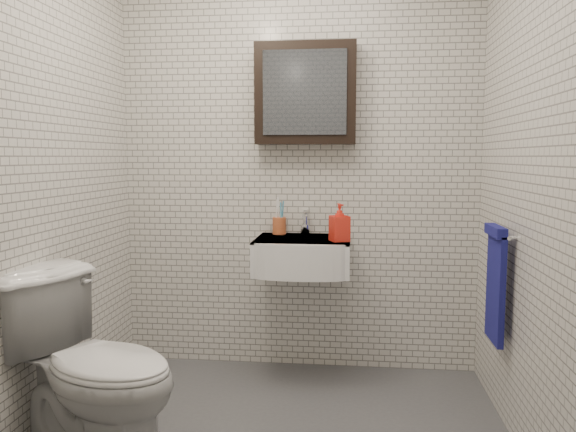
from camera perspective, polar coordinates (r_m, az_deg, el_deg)
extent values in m
cube|color=silver|center=(3.48, 1.05, 4.80)|extent=(2.20, 0.02, 2.50)
cube|color=silver|center=(1.51, -6.21, 3.11)|extent=(2.20, 0.02, 2.50)
cube|color=silver|center=(2.85, -23.66, 4.01)|extent=(0.02, 2.00, 2.50)
cube|color=silver|center=(2.59, 23.84, 3.85)|extent=(0.02, 2.00, 2.50)
cube|color=white|center=(3.31, 1.52, -3.99)|extent=(0.55, 0.45, 0.20)
cylinder|color=silver|center=(3.31, 1.56, -2.43)|extent=(0.31, 0.31, 0.02)
cylinder|color=silver|center=(3.31, 1.56, -2.29)|extent=(0.04, 0.04, 0.01)
cube|color=white|center=(3.29, 1.53, -2.36)|extent=(0.55, 0.45, 0.01)
cylinder|color=silver|center=(3.45, 1.77, -1.39)|extent=(0.06, 0.06, 0.06)
cylinder|color=silver|center=(3.44, 1.77, -0.40)|extent=(0.03, 0.03, 0.08)
cylinder|color=silver|center=(3.38, 1.69, 0.00)|extent=(0.02, 0.12, 0.02)
cube|color=silver|center=(3.47, 1.81, 0.56)|extent=(0.02, 0.09, 0.01)
cube|color=black|center=(3.43, 1.80, 12.30)|extent=(0.60, 0.14, 0.60)
cube|color=#3F444C|center=(3.36, 1.69, 12.44)|extent=(0.49, 0.01, 0.49)
cylinder|color=silver|center=(2.94, 20.82, -1.71)|extent=(0.02, 0.30, 0.02)
cylinder|color=silver|center=(3.06, 20.59, -1.39)|extent=(0.04, 0.02, 0.02)
cylinder|color=silver|center=(2.82, 21.86, -2.06)|extent=(0.04, 0.02, 0.02)
cube|color=navy|center=(2.98, 20.35, -6.87)|extent=(0.03, 0.26, 0.54)
cube|color=navy|center=(2.93, 20.36, -1.42)|extent=(0.05, 0.26, 0.05)
cylinder|color=#BF582F|center=(3.46, -0.90, -0.99)|extent=(0.08, 0.08, 0.10)
cylinder|color=white|center=(3.45, -1.18, 0.11)|extent=(0.02, 0.03, 0.20)
cylinder|color=#3D98C5|center=(3.45, -0.71, -0.07)|extent=(0.02, 0.02, 0.18)
cylinder|color=white|center=(3.47, -0.95, 0.23)|extent=(0.02, 0.04, 0.21)
cylinder|color=#3D98C5|center=(3.46, -0.57, 0.05)|extent=(0.03, 0.04, 0.19)
imported|color=#EF4C19|center=(3.17, 5.26, -0.66)|extent=(0.13, 0.13, 0.21)
imported|color=white|center=(2.62, -19.27, -14.57)|extent=(0.94, 0.75, 0.84)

